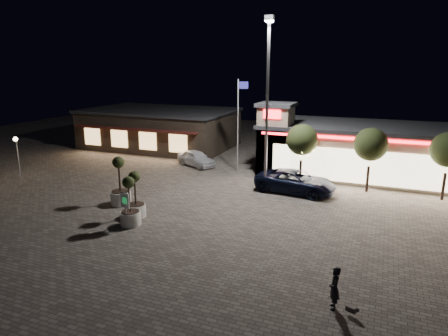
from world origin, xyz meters
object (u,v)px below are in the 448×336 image
at_px(planter_mid, 130,210).
at_px(valet_sign, 125,203).
at_px(white_sedan, 196,158).
at_px(planter_left, 120,190).
at_px(pickup_truck, 295,181).
at_px(pedestrian, 334,288).

xyz_separation_m(planter_mid, valet_sign, (0.02, -0.45, 0.58)).
bearing_deg(white_sedan, planter_left, -154.03).
relative_size(pickup_truck, planter_left, 1.77).
relative_size(pedestrian, planter_mid, 0.59).
relative_size(white_sedan, planter_mid, 1.45).
distance_m(white_sedan, planter_mid, 14.46).
height_order(pickup_truck, planter_left, planter_left).
bearing_deg(pedestrian, planter_left, -128.64).
height_order(white_sedan, planter_mid, planter_mid).
height_order(white_sedan, valet_sign, valet_sign).
distance_m(pickup_truck, pedestrian, 14.63).
distance_m(pickup_truck, planter_left, 12.54).
xyz_separation_m(pedestrian, planter_mid, (-12.17, 4.09, 0.05)).
xyz_separation_m(pickup_truck, valet_sign, (-7.63, -10.28, 0.67)).
height_order(pedestrian, planter_left, planter_left).
bearing_deg(planter_mid, planter_left, 134.38).
xyz_separation_m(planter_left, planter_mid, (2.70, -2.76, -0.12)).
height_order(pickup_truck, pedestrian, pedestrian).
height_order(planter_mid, valet_sign, planter_mid).
relative_size(pedestrian, planter_left, 0.52).
bearing_deg(pickup_truck, planter_mid, 148.90).
distance_m(white_sedan, valet_sign, 14.93).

